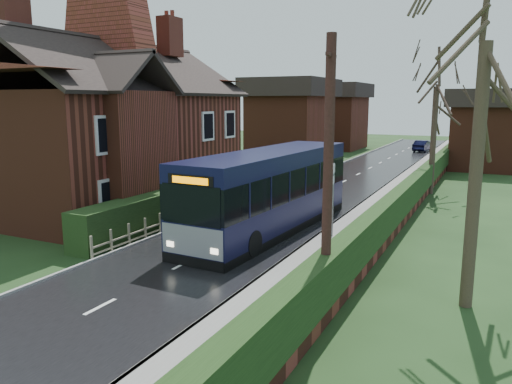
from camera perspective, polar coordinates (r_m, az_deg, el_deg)
The scene contains 18 objects.
ground at distance 19.15m, azimuth -5.01°, elevation -6.57°, with size 140.00×140.00×0.00m, color #28481F.
road at distance 27.95m, azimuth 5.51°, elevation -1.15°, with size 6.00×100.00×0.02m, color black.
pavement at distance 26.80m, azimuth 14.07°, elevation -1.79°, with size 2.50×100.00×0.14m, color slate.
kerb_right at distance 27.06m, azimuth 11.58°, elevation -1.57°, with size 0.12×100.00×0.14m, color gray.
kerb_left at distance 29.11m, azimuth -0.13°, elevation -0.56°, with size 0.12×100.00×0.10m, color gray.
front_hedge at distance 25.09m, azimuth -6.87°, elevation -0.66°, with size 1.20×16.00×1.60m, color black.
picket_fence at distance 24.77m, azimuth -5.39°, elevation -1.60°, with size 0.10×16.00×0.90m, color tan, non-canonical shape.
right_wall_hedge at distance 26.37m, azimuth 17.45°, elevation -0.05°, with size 0.60×50.00×1.80m.
brick_house at distance 27.41m, azimuth -15.92°, elevation 7.48°, with size 9.30×14.60×10.30m.
bus at distance 21.42m, azimuth 1.56°, elevation 0.02°, with size 3.23×11.55×3.47m.
car_silver at distance 23.60m, azimuth -2.43°, elevation -1.45°, with size 1.75×4.34×1.48m, color silver.
car_green at distance 23.75m, azimuth -6.13°, elevation -1.48°, with size 2.01×4.94×1.43m, color black.
car_distant at distance 59.04m, azimuth 18.50°, elevation 5.02°, with size 1.32×3.78×1.25m, color black.
bus_stop_sign at distance 20.25m, azimuth 8.78°, elevation 0.28°, with size 0.15×0.47×3.13m.
telegraph_pole at distance 12.26m, azimuth 8.21°, elevation 1.06°, with size 0.24×0.92×7.12m.
tree_right_near at distance 14.32m, azimuth 24.99°, elevation 17.30°, with size 4.66×4.66×10.07m.
tree_right_far at distance 31.80m, azimuth 20.00°, elevation 12.04°, with size 4.74×4.74×9.15m.
tree_house_side at distance 36.10m, azimuth -11.84°, elevation 12.94°, with size 4.32×4.32×9.81m.
Camera 1 is at (9.43, -15.72, 5.56)m, focal length 35.00 mm.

